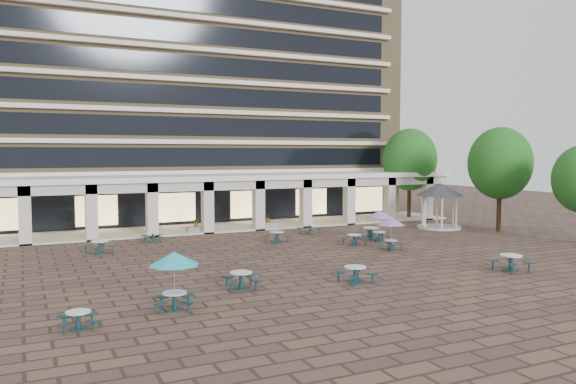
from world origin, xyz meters
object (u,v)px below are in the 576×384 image
object	(u,v)px
gazebo	(440,195)
planter_right	(268,222)
picnic_table_0	(78,319)
planter_left	(197,227)
picnic_table_2	(511,261)
picnic_table_1	(355,273)

from	to	relation	value
gazebo	planter_right	bearing A→B (deg)	155.27
picnic_table_0	planter_left	size ratio (longest dim) A/B	1.01
picnic_table_0	picnic_table_2	size ratio (longest dim) A/B	0.76
planter_right	gazebo	bearing A→B (deg)	-24.73
picnic_table_0	picnic_table_2	xyz separation A→B (m)	(21.31, 0.59, 0.13)
picnic_table_0	gazebo	bearing A→B (deg)	31.59
picnic_table_0	picnic_table_2	world-z (taller)	picnic_table_2
picnic_table_2	gazebo	distance (m)	16.83
picnic_table_2	gazebo	xyz separation A→B (m)	(7.83, 14.73, 2.26)
picnic_table_0	planter_right	bearing A→B (deg)	56.08
picnic_table_2	planter_right	xyz separation A→B (m)	(-4.89, 20.59, -0.01)
gazebo	picnic_table_1	bearing A→B (deg)	-140.93
picnic_table_0	planter_left	bearing A→B (deg)	67.66
gazebo	planter_left	distance (m)	19.75
picnic_table_1	planter_right	world-z (taller)	planter_right
planter_left	planter_right	distance (m)	6.00
picnic_table_0	picnic_table_2	distance (m)	21.32
picnic_table_0	planter_left	xyz separation A→B (m)	(10.42, 21.18, 0.11)
planter_left	picnic_table_0	bearing A→B (deg)	-116.20
planter_left	planter_right	xyz separation A→B (m)	(6.00, -0.00, 0.01)
gazebo	picnic_table_0	bearing A→B (deg)	-152.27
planter_left	planter_right	bearing A→B (deg)	-0.00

